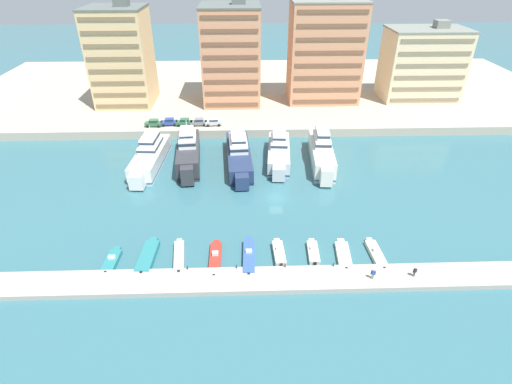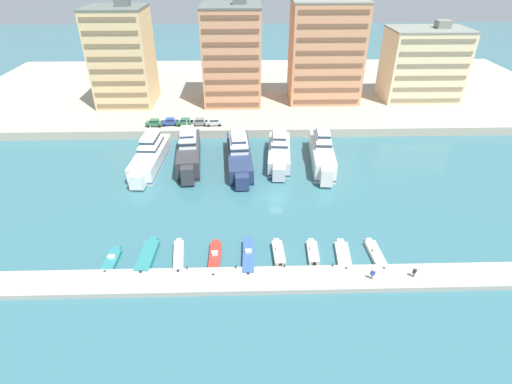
% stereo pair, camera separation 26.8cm
% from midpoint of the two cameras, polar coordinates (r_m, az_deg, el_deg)
% --- Properties ---
extents(ground_plane, '(400.00, 400.00, 0.00)m').
position_cam_midpoint_polar(ground_plane, '(74.64, 3.06, -0.99)').
color(ground_plane, '#336670').
extents(quay_promenade, '(180.00, 70.00, 2.11)m').
position_cam_midpoint_polar(quay_promenade, '(131.66, 1.02, 14.34)').
color(quay_promenade, '#ADA38E').
rests_on(quay_promenade, ground).
extents(pier_dock, '(120.00, 4.82, 0.80)m').
position_cam_midpoint_polar(pier_dock, '(57.38, 4.67, -12.40)').
color(pier_dock, '#A8A399').
rests_on(pier_dock, ground).
extents(yacht_white_far_left, '(6.14, 21.12, 8.03)m').
position_cam_midpoint_polar(yacht_white_far_left, '(88.07, -14.78, 5.03)').
color(yacht_white_far_left, white).
rests_on(yacht_white_far_left, ground).
extents(yacht_charcoal_left, '(6.12, 20.43, 8.90)m').
position_cam_midpoint_polar(yacht_charcoal_left, '(87.06, -9.50, 5.67)').
color(yacht_charcoal_left, '#333338').
rests_on(yacht_charcoal_left, ground).
extents(yacht_navy_mid_left, '(6.05, 22.81, 7.95)m').
position_cam_midpoint_polar(yacht_navy_mid_left, '(85.92, -2.33, 5.41)').
color(yacht_navy_mid_left, navy).
rests_on(yacht_navy_mid_left, ground).
extents(yacht_silver_center_left, '(5.93, 19.35, 7.88)m').
position_cam_midpoint_polar(yacht_silver_center_left, '(87.37, 3.42, 5.81)').
color(yacht_silver_center_left, silver).
rests_on(yacht_silver_center_left, ground).
extents(yacht_ivory_center, '(5.61, 21.16, 9.09)m').
position_cam_midpoint_polar(yacht_ivory_center, '(87.01, 9.49, 5.66)').
color(yacht_ivory_center, silver).
rests_on(yacht_ivory_center, ground).
extents(motorboat_teal_far_left, '(2.00, 5.91, 1.13)m').
position_cam_midpoint_polar(motorboat_teal_far_left, '(63.90, -19.81, -9.16)').
color(motorboat_teal_far_left, teal).
rests_on(motorboat_teal_far_left, ground).
extents(motorboat_teal_left, '(2.50, 8.21, 0.99)m').
position_cam_midpoint_polar(motorboat_teal_left, '(62.93, -15.09, -8.80)').
color(motorboat_teal_left, teal).
rests_on(motorboat_teal_left, ground).
extents(motorboat_grey_mid_left, '(2.30, 7.69, 0.97)m').
position_cam_midpoint_polar(motorboat_grey_mid_left, '(61.87, -10.84, -8.97)').
color(motorboat_grey_mid_left, '#9EA3A8').
rests_on(motorboat_grey_mid_left, ground).
extents(motorboat_red_center_left, '(1.72, 8.25, 1.33)m').
position_cam_midpoint_polar(motorboat_red_center_left, '(60.87, -5.77, -9.38)').
color(motorboat_red_center_left, red).
rests_on(motorboat_red_center_left, ground).
extents(motorboat_blue_center, '(1.84, 8.64, 1.36)m').
position_cam_midpoint_polar(motorboat_blue_center, '(60.78, -0.96, -9.16)').
color(motorboat_blue_center, '#33569E').
rests_on(motorboat_blue_center, ground).
extents(motorboat_cream_center_right, '(1.80, 6.17, 1.50)m').
position_cam_midpoint_polar(motorboat_cream_center_right, '(61.33, 3.36, -8.70)').
color(motorboat_cream_center_right, beige).
rests_on(motorboat_cream_center_right, ground).
extents(motorboat_cream_mid_right, '(1.82, 5.92, 1.30)m').
position_cam_midpoint_polar(motorboat_cream_mid_right, '(62.19, 8.24, -8.50)').
color(motorboat_cream_mid_right, beige).
rests_on(motorboat_cream_mid_right, ground).
extents(motorboat_cream_right, '(2.49, 7.10, 0.82)m').
position_cam_midpoint_polar(motorboat_cream_right, '(62.58, 12.43, -8.79)').
color(motorboat_cream_right, beige).
rests_on(motorboat_cream_right, ground).
extents(motorboat_cream_far_right, '(1.96, 7.24, 1.28)m').
position_cam_midpoint_polar(motorboat_cream_far_right, '(63.89, 16.84, -8.52)').
color(motorboat_cream_far_right, beige).
rests_on(motorboat_cream_far_right, ground).
extents(car_green_far_left, '(4.15, 2.02, 1.80)m').
position_cam_midpoint_polar(car_green_far_left, '(103.26, -14.27, 9.60)').
color(car_green_far_left, '#2D6642').
rests_on(car_green_far_left, quay_promenade).
extents(car_blue_left, '(4.20, 2.13, 1.80)m').
position_cam_midpoint_polar(car_blue_left, '(103.05, -12.13, 9.82)').
color(car_blue_left, '#28428E').
rests_on(car_blue_left, quay_promenade).
extents(car_green_mid_left, '(4.13, 1.99, 1.80)m').
position_cam_midpoint_polar(car_green_mid_left, '(102.20, -10.03, 9.86)').
color(car_green_mid_left, '#2D6642').
rests_on(car_green_mid_left, quay_promenade).
extents(car_grey_center_left, '(4.19, 2.11, 1.80)m').
position_cam_midpoint_polar(car_grey_center_left, '(101.69, -8.02, 9.93)').
color(car_grey_center_left, slate).
rests_on(car_grey_center_left, quay_promenade).
extents(car_silver_center, '(4.19, 2.10, 1.80)m').
position_cam_midpoint_polar(car_silver_center, '(101.22, -5.93, 9.96)').
color(car_silver_center, '#B7BCC1').
rests_on(car_silver_center, quay_promenade).
extents(apartment_block_far_left, '(15.28, 14.82, 27.19)m').
position_cam_midpoint_polar(apartment_block_far_left, '(119.48, -18.45, 17.84)').
color(apartment_block_far_left, '#E0BC84').
rests_on(apartment_block_far_left, quay_promenade).
extents(apartment_block_left, '(15.76, 16.38, 27.49)m').
position_cam_midpoint_polar(apartment_block_left, '(115.75, -3.35, 18.97)').
color(apartment_block_left, tan).
rests_on(apartment_block_left, quay_promenade).
extents(apartment_block_mid_left, '(19.77, 12.74, 28.48)m').
position_cam_midpoint_polar(apartment_block_mid_left, '(117.65, 10.01, 19.04)').
color(apartment_block_mid_left, tan).
rests_on(apartment_block_mid_left, quay_promenade).
extents(apartment_block_center_left, '(21.44, 13.55, 21.32)m').
position_cam_midpoint_polar(apartment_block_center_left, '(127.57, 22.80, 16.47)').
color(apartment_block_center_left, beige).
rests_on(apartment_block_center_left, quay_promenade).
extents(pedestrian_near_edge, '(0.65, 0.34, 1.73)m').
position_cam_midpoint_polar(pedestrian_near_edge, '(58.31, 16.46, -11.12)').
color(pedestrian_near_edge, '#7A6B56').
rests_on(pedestrian_near_edge, pier_dock).
extents(pedestrian_mid_deck, '(0.62, 0.29, 1.61)m').
position_cam_midpoint_polar(pedestrian_mid_deck, '(60.59, 21.83, -10.52)').
color(pedestrian_mid_deck, '#4C515B').
rests_on(pedestrian_mid_deck, pier_dock).
extents(bollard_west, '(0.20, 0.20, 0.61)m').
position_cam_midpoint_polar(bollard_west, '(58.80, -9.70, -10.55)').
color(bollard_west, '#2D2D33').
rests_on(bollard_west, pier_dock).
extents(bollard_west_mid, '(0.20, 0.20, 0.61)m').
position_cam_midpoint_polar(bollard_west_mid, '(58.20, -2.75, -10.56)').
color(bollard_west_mid, '#2D2D33').
rests_on(bollard_west_mid, pier_dock).
extents(bollard_east_mid, '(0.20, 0.20, 0.61)m').
position_cam_midpoint_polar(bollard_east_mid, '(58.43, 4.25, -10.42)').
color(bollard_east_mid, '#2D2D33').
rests_on(bollard_east_mid, pier_dock).
extents(bollard_east, '(0.20, 0.20, 0.61)m').
position_cam_midpoint_polar(bollard_east, '(59.49, 11.08, -10.14)').
color(bollard_east, '#2D2D33').
rests_on(bollard_east, pier_dock).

